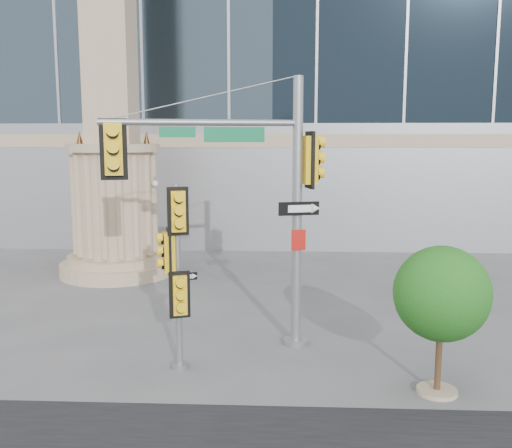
{
  "coord_description": "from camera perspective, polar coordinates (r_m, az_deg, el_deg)",
  "views": [
    {
      "loc": [
        0.51,
        -12.73,
        5.29
      ],
      "look_at": [
        -0.19,
        2.0,
        3.08
      ],
      "focal_mm": 40.0,
      "sensor_mm": 36.0,
      "label": 1
    }
  ],
  "objects": [
    {
      "name": "street_tree",
      "position": [
        12.39,
        18.21,
        -7.0
      ],
      "size": [
        2.02,
        1.97,
        3.14
      ],
      "color": "tan",
      "rests_on": "ground"
    },
    {
      "name": "main_signal_pole",
      "position": [
        13.98,
        -0.69,
        4.12
      ],
      "size": [
        5.18,
        1.8,
        6.81
      ],
      "rotation": [
        0.0,
        0.0,
        0.26
      ],
      "color": "slate",
      "rests_on": "ground"
    },
    {
      "name": "ground",
      "position": [
        13.8,
        0.39,
        -14.04
      ],
      "size": [
        120.0,
        120.0,
        0.0
      ],
      "primitive_type": "plane",
      "color": "#545456",
      "rests_on": "ground"
    },
    {
      "name": "secondary_signal_pole",
      "position": [
        12.96,
        -7.98,
        -3.84
      ],
      "size": [
        0.81,
        0.58,
        4.31
      ],
      "rotation": [
        0.0,
        0.0,
        0.34
      ],
      "color": "slate",
      "rests_on": "ground"
    },
    {
      "name": "monument",
      "position": [
        22.69,
        -14.14,
        8.84
      ],
      "size": [
        4.4,
        4.4,
        16.6
      ],
      "color": "tan",
      "rests_on": "ground"
    }
  ]
}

